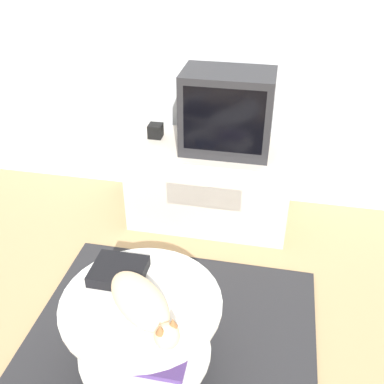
# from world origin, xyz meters

# --- Properties ---
(ground_plane) EXTENTS (12.00, 12.00, 0.00)m
(ground_plane) POSITION_xyz_m (0.00, 0.00, 0.00)
(ground_plane) COLOR tan
(wall_back) EXTENTS (8.00, 0.05, 2.60)m
(wall_back) POSITION_xyz_m (0.00, 1.62, 1.30)
(wall_back) COLOR silver
(wall_back) RESTS_ON ground_plane
(rug) EXTENTS (1.44, 1.59, 0.02)m
(rug) POSITION_xyz_m (0.00, 0.00, 0.01)
(rug) COLOR #28282B
(rug) RESTS_ON ground_plane
(tv_stand) EXTENTS (1.04, 0.52, 0.56)m
(tv_stand) POSITION_xyz_m (0.01, 1.27, 0.28)
(tv_stand) COLOR beige
(tv_stand) RESTS_ON ground_plane
(tv) EXTENTS (0.54, 0.34, 0.50)m
(tv) POSITION_xyz_m (0.11, 1.25, 0.81)
(tv) COLOR #232326
(tv) RESTS_ON tv_stand
(speaker) EXTENTS (0.09, 0.09, 0.09)m
(speaker) POSITION_xyz_m (-0.37, 1.33, 0.60)
(speaker) COLOR black
(speaker) RESTS_ON tv_stand
(coffee_table) EXTENTS (0.69, 0.69, 0.44)m
(coffee_table) POSITION_xyz_m (-0.07, -0.01, 0.30)
(coffee_table) COLOR #B2B2B7
(coffee_table) RESTS_ON rug
(dvd_box) EXTENTS (0.23, 0.20, 0.05)m
(dvd_box) POSITION_xyz_m (-0.21, 0.11, 0.49)
(dvd_box) COLOR black
(dvd_box) RESTS_ON coffee_table
(cat) EXTENTS (0.44, 0.43, 0.12)m
(cat) POSITION_xyz_m (-0.05, -0.07, 0.52)
(cat) COLOR beige
(cat) RESTS_ON coffee_table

